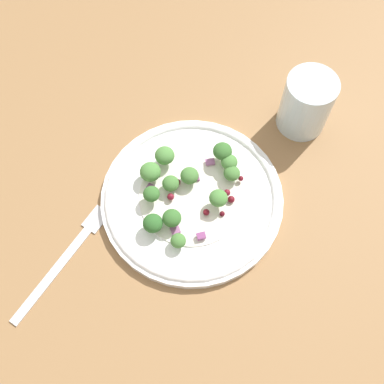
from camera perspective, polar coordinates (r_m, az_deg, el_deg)
The scene contains 29 objects.
ground_plane at distance 67.45cm, azimuth -0.99°, elevation -0.02°, with size 180.00×180.00×2.00cm, color olive.
plate at distance 65.02cm, azimuth -0.00°, elevation -0.69°, with size 25.30×25.30×1.70cm.
dressing_pool at distance 64.62cm, azimuth -0.00°, elevation -0.53°, with size 14.67×14.67×0.20cm, color white.
broccoli_floret_0 at distance 63.96cm, azimuth -2.61°, elevation 1.03°, with size 2.33×2.33×2.36cm.
broccoli_floret_1 at distance 62.28cm, azimuth 3.23°, elevation -0.77°, with size 2.49×2.49×2.52cm.
broccoli_floret_2 at distance 64.83cm, azimuth 4.87°, elevation 2.26°, with size 2.29×2.29×2.32cm.
broccoli_floret_3 at distance 64.58cm, azimuth -5.15°, elevation 2.26°, with size 2.90×2.90×2.93cm.
broccoli_floret_4 at distance 61.45cm, azimuth -2.57°, elevation -3.19°, with size 2.52×2.52×2.55cm.
broccoli_floret_5 at distance 65.56cm, azimuth -3.34°, elevation 4.43°, with size 2.76×2.76×2.80cm.
broccoli_floret_6 at distance 65.28cm, azimuth 4.55°, elevation 3.63°, with size 2.33×2.33×2.36cm.
broccoli_floret_7 at distance 65.50cm, azimuth 3.73°, elevation 4.96°, with size 2.68×2.68×2.72cm.
broccoli_floret_8 at distance 64.25cm, azimuth -0.30°, elevation 1.98°, with size 2.53×2.53×2.56cm.
broccoli_floret_9 at distance 60.95cm, azimuth -1.69°, elevation -5.96°, with size 2.03×2.03×2.06cm.
broccoli_floret_10 at distance 62.96cm, azimuth -4.96°, elevation -0.26°, with size 2.28×2.28×2.31cm.
broccoli_floret_11 at distance 61.43cm, azimuth -4.78°, elevation -3.84°, with size 2.65×2.65×2.69cm.
cranberry_0 at distance 65.02cm, azimuth -1.86°, elevation 1.03°, with size 0.94×0.94×0.94cm, color maroon.
cranberry_1 at distance 64.15cm, azimuth 4.30°, elevation -0.07°, with size 0.92×0.92×0.92cm, color maroon.
cranberry_2 at distance 65.23cm, azimuth 5.97°, elevation 1.65°, with size 0.73×0.73×0.73cm, color maroon.
cranberry_3 at distance 63.29cm, azimuth 3.69°, elevation -2.67°, with size 0.72×0.72×0.72cm, color #4C0A14.
cranberry_4 at distance 62.84cm, azimuth 1.75°, elevation -2.48°, with size 0.90×0.90×0.90cm, color maroon.
cranberry_5 at distance 63.79cm, azimuth -2.61°, elevation -0.58°, with size 0.97×0.97×0.97cm, color maroon.
cranberry_6 at distance 64.04cm, azimuth 4.80°, elevation -0.90°, with size 0.98×0.98×0.98cm, color maroon.
onion_bit_0 at distance 62.43cm, azimuth -2.03°, elevation -4.66°, with size 1.06×1.19×0.32cm, color #A35B93.
onion_bit_1 at distance 66.54cm, azimuth 2.22°, elevation 3.68°, with size 1.29×0.95×0.33cm, color #A35B93.
onion_bit_2 at distance 65.60cm, azimuth 0.40°, elevation 1.75°, with size 1.09×1.04×0.50cm, color #843D75.
onion_bit_3 at distance 61.75cm, azimuth 1.13°, elevation -5.37°, with size 1.16×0.88×0.53cm, color #843D75.
onion_bit_4 at distance 65.09cm, azimuth -5.10°, elevation 0.63°, with size 0.86×0.89×0.34cm, color #934C84.
fork at distance 64.80cm, azimuth -15.00°, elevation -7.51°, with size 7.65×18.20×0.50cm.
water_glass at distance 70.43cm, azimuth 13.74°, elevation 10.40°, with size 7.28×7.28×9.20cm, color silver.
Camera 1 is at (-8.34, 27.69, 59.94)cm, focal length 43.82 mm.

